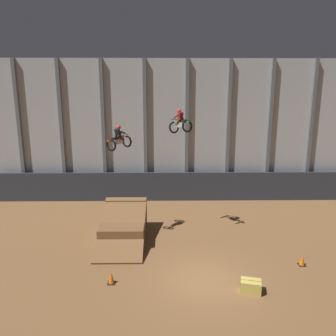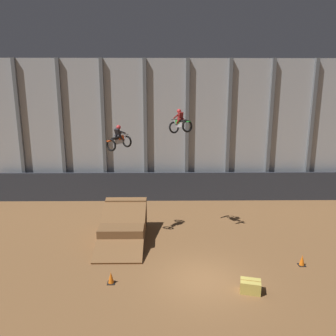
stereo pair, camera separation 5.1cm
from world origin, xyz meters
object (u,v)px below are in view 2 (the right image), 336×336
Objects in this scene: dirt_ramp at (124,226)px; rider_bike_right_air at (180,123)px; traffic_cone_near_ramp at (302,260)px; traffic_cone_arena_edge at (111,278)px; hay_bale_trackside at (250,286)px; rider_bike_left_air at (119,139)px.

dirt_ramp is 2.98× the size of rider_bike_right_air.
traffic_cone_near_ramp is 9.77m from traffic_cone_arena_edge.
dirt_ramp is at bearing 159.16° from traffic_cone_near_ramp.
traffic_cone_near_ramp is 0.57× the size of hay_bale_trackside.
traffic_cone_arena_edge is at bearing -171.04° from traffic_cone_near_ramp.
traffic_cone_arena_edge is 6.42m from hay_bale_trackside.
traffic_cone_near_ramp and traffic_cone_arena_edge have the same top height.
traffic_cone_arena_edge is (-9.65, -1.52, 0.00)m from traffic_cone_near_ramp.
traffic_cone_arena_edge is at bearing -54.72° from rider_bike_left_air.
traffic_cone_near_ramp is at bearing 8.96° from traffic_cone_arena_edge.
dirt_ramp is at bearing 90.00° from traffic_cone_arena_edge.
rider_bike_right_air is 3.00× the size of traffic_cone_arena_edge.
rider_bike_left_air reaches higher than dirt_ramp.
rider_bike_left_air is 7.87m from traffic_cone_arena_edge.
dirt_ramp reaches higher than traffic_cone_arena_edge.
traffic_cone_arena_edge reaches higher than hay_bale_trackside.
traffic_cone_near_ramp reaches higher than hay_bale_trackside.
rider_bike_right_air reaches higher than rider_bike_left_air.
dirt_ramp is 8.74m from hay_bale_trackside.
rider_bike_left_air is at bearing 137.00° from hay_bale_trackside.
traffic_cone_arena_edge is at bearing 173.10° from hay_bale_trackside.
hay_bale_trackside is (6.37, -0.77, -0.00)m from traffic_cone_arena_edge.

